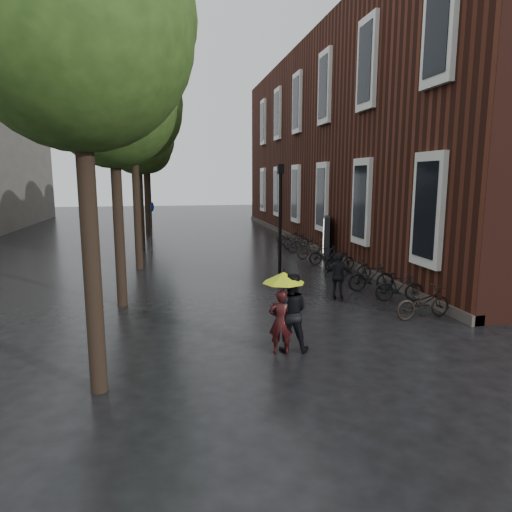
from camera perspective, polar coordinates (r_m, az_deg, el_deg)
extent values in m
plane|color=black|center=(8.92, 7.66, -16.96)|extent=(120.00, 120.00, 0.00)
cube|color=#38160F|center=(30.12, 15.22, 13.24)|extent=(10.00, 33.00, 12.00)
cube|color=silver|center=(15.37, 20.79, 5.40)|extent=(0.25, 1.60, 3.60)
cube|color=black|center=(15.31, 20.47, 5.41)|extent=(0.10, 1.20, 3.00)
cube|color=silver|center=(15.98, 22.10, 25.45)|extent=(0.25, 1.60, 3.60)
cube|color=black|center=(15.93, 21.77, 25.52)|extent=(0.10, 1.20, 3.00)
cube|color=silver|center=(19.79, 13.14, 6.62)|extent=(0.25, 1.60, 3.60)
cube|color=black|center=(19.74, 12.88, 6.62)|extent=(0.10, 1.20, 3.00)
cube|color=silver|center=(20.27, 13.79, 22.33)|extent=(0.25, 1.60, 3.60)
cube|color=black|center=(20.23, 13.51, 22.37)|extent=(0.10, 1.20, 3.00)
cube|color=silver|center=(24.43, 8.33, 7.32)|extent=(0.25, 1.60, 3.60)
cube|color=black|center=(24.40, 8.10, 7.32)|extent=(0.10, 1.20, 3.00)
cube|color=silver|center=(24.82, 8.66, 20.11)|extent=(0.25, 1.60, 3.60)
cube|color=black|center=(24.79, 8.43, 20.13)|extent=(0.10, 1.20, 3.00)
cube|color=silver|center=(29.19, 5.05, 7.77)|extent=(0.25, 1.60, 3.60)
cube|color=black|center=(29.16, 4.86, 7.77)|extent=(0.10, 1.20, 3.00)
cube|color=silver|center=(29.52, 5.22, 18.50)|extent=(0.25, 1.60, 3.60)
cube|color=black|center=(29.49, 5.02, 18.51)|extent=(0.10, 1.20, 3.00)
cube|color=silver|center=(34.02, 2.70, 8.07)|extent=(0.25, 1.60, 3.60)
cube|color=black|center=(34.00, 2.53, 8.07)|extent=(0.10, 1.20, 3.00)
cube|color=silver|center=(34.30, 2.78, 17.29)|extent=(0.25, 1.60, 3.60)
cube|color=black|center=(34.28, 2.61, 17.30)|extent=(0.10, 1.20, 3.00)
cube|color=silver|center=(38.89, 0.93, 8.29)|extent=(0.25, 1.60, 3.60)
cube|color=black|center=(38.87, 0.79, 8.29)|extent=(0.10, 1.20, 3.00)
cube|color=silver|center=(39.14, 0.95, 16.37)|extent=(0.25, 1.60, 3.60)
cube|color=black|center=(39.12, 0.81, 16.37)|extent=(0.10, 1.20, 3.00)
cube|color=#3F3833|center=(28.52, 5.81, 1.96)|extent=(0.40, 33.00, 0.30)
cylinder|color=black|center=(8.80, -19.80, -1.71)|extent=(0.32, 0.32, 4.68)
cylinder|color=black|center=(14.71, -16.73, 2.54)|extent=(0.32, 0.32, 4.51)
cylinder|color=black|center=(20.63, -14.63, 5.21)|extent=(0.32, 0.32, 4.95)
cylinder|color=black|center=(26.63, -14.17, 5.60)|extent=(0.32, 0.32, 4.40)
cylinder|color=black|center=(32.60, -13.47, 6.67)|extent=(0.32, 0.32, 4.79)
cylinder|color=black|center=(38.59, -13.19, 6.96)|extent=(0.32, 0.32, 4.57)
imported|color=black|center=(10.53, 3.12, -8.19)|extent=(0.62, 0.49, 1.51)
imported|color=black|center=(10.66, 4.28, -7.03)|extent=(1.05, 0.90, 1.85)
cylinder|color=black|center=(10.60, 3.44, -6.01)|extent=(0.02, 0.02, 1.26)
cone|color=#C4DD17|center=(10.44, 3.47, -2.69)|extent=(0.99, 0.99, 0.25)
cylinder|color=black|center=(10.41, 3.48, -1.80)|extent=(0.02, 0.02, 0.08)
imported|color=black|center=(15.30, 10.28, -2.52)|extent=(0.99, 0.79, 1.57)
imported|color=black|center=(14.00, 20.15, -5.47)|extent=(1.84, 0.85, 0.93)
imported|color=black|center=(15.64, 17.47, -3.72)|extent=(1.63, 0.80, 0.95)
imported|color=black|center=(16.74, 14.19, -2.58)|extent=(1.71, 0.58, 1.01)
imported|color=black|center=(18.44, 11.94, -1.51)|extent=(1.58, 0.67, 0.92)
imported|color=black|center=(20.09, 10.41, -0.56)|extent=(1.57, 0.72, 0.91)
imported|color=black|center=(21.32, 8.72, 0.13)|extent=(1.63, 0.74, 0.95)
imported|color=black|center=(22.92, 7.25, 0.83)|extent=(1.85, 0.80, 0.94)
imported|color=black|center=(24.55, 5.96, 1.44)|extent=(1.85, 0.92, 0.93)
imported|color=black|center=(26.18, 5.03, 1.91)|extent=(1.75, 0.96, 0.87)
imported|color=black|center=(27.80, 4.27, 2.42)|extent=(1.81, 0.84, 0.92)
cube|color=black|center=(23.10, 8.83, 2.31)|extent=(0.29, 1.39, 2.09)
cube|color=white|center=(23.04, 8.47, 2.42)|extent=(0.04, 1.17, 1.72)
cylinder|color=black|center=(17.95, 3.03, 3.71)|extent=(0.13, 0.13, 4.22)
cube|color=black|center=(17.86, 3.09, 10.80)|extent=(0.23, 0.23, 0.37)
sphere|color=#FFE5B2|center=(17.86, 3.09, 10.80)|extent=(0.19, 0.19, 0.19)
cylinder|color=#262628|center=(25.63, -12.96, 3.29)|extent=(0.06, 0.06, 2.44)
cylinder|color=navy|center=(25.52, -12.85, 6.01)|extent=(0.03, 0.49, 0.49)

